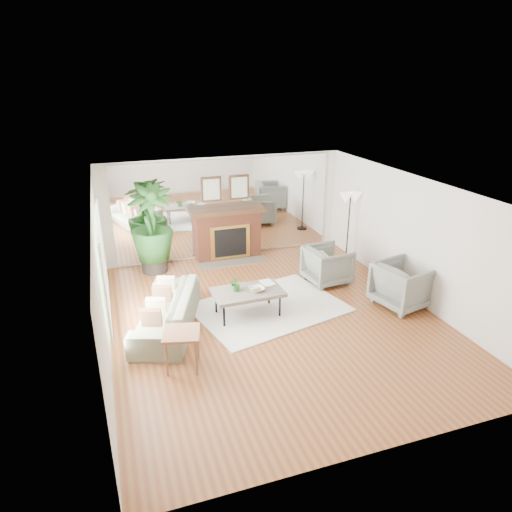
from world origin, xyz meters
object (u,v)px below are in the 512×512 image
object	(u,v)px
fireplace	(228,233)
floor_lamp	(350,203)
sofa	(167,311)
potted_ficus	(151,227)
armchair_front	(403,285)
side_table	(182,338)
coffee_table	(248,293)
armchair_back	(327,265)

from	to	relation	value
fireplace	floor_lamp	world-z (taller)	fireplace
sofa	potted_ficus	xyz separation A→B (m)	(0.09, 2.68, 0.76)
fireplace	potted_ficus	world-z (taller)	potted_ficus
armchair_front	side_table	world-z (taller)	armchair_front
sofa	potted_ficus	size ratio (longest dim) A/B	1.13
floor_lamp	side_table	bearing A→B (deg)	-146.10
fireplace	coffee_table	bearing A→B (deg)	-98.46
coffee_table	armchair_back	bearing A→B (deg)	22.63
floor_lamp	potted_ficus	bearing A→B (deg)	169.04
coffee_table	fireplace	bearing A→B (deg)	81.54
armchair_back	side_table	size ratio (longest dim) A/B	1.33
coffee_table	armchair_front	xyz separation A→B (m)	(3.04, -0.58, -0.03)
fireplace	coffee_table	distance (m)	3.03
fireplace	armchair_back	size ratio (longest dim) A/B	2.27
fireplace	floor_lamp	size ratio (longest dim) A/B	1.19
fireplace	armchair_front	xyz separation A→B (m)	(2.60, -3.57, -0.21)
armchair_back	side_table	bearing A→B (deg)	115.05
armchair_back	potted_ficus	bearing A→B (deg)	56.93
fireplace	armchair_front	distance (m)	4.42
sofa	armchair_front	world-z (taller)	armchair_front
armchair_front	floor_lamp	bearing A→B (deg)	-15.09
potted_ficus	side_table	bearing A→B (deg)	-90.60
armchair_back	fireplace	bearing A→B (deg)	33.08
fireplace	sofa	size ratio (longest dim) A/B	0.88
potted_ficus	armchair_front	bearing A→B (deg)	-36.49
armchair_front	floor_lamp	size ratio (longest dim) A/B	0.57
fireplace	floor_lamp	distance (m)	3.04
sofa	side_table	size ratio (longest dim) A/B	3.43
side_table	armchair_back	bearing A→B (deg)	30.76
fireplace	potted_ficus	bearing A→B (deg)	-172.16
sofa	armchair_front	xyz separation A→B (m)	(4.56, -0.63, 0.11)
sofa	armchair_back	bearing A→B (deg)	122.15
side_table	armchair_front	bearing A→B (deg)	8.53
armchair_back	armchair_front	distance (m)	1.73
fireplace	potted_ficus	distance (m)	1.94
coffee_table	potted_ficus	size ratio (longest dim) A/B	0.65
coffee_table	side_table	xyz separation A→B (m)	(-1.47, -1.26, 0.05)
side_table	potted_ficus	world-z (taller)	potted_ficus
fireplace	potted_ficus	size ratio (longest dim) A/B	0.99
fireplace	armchair_front	bearing A→B (deg)	-53.91
fireplace	armchair_front	size ratio (longest dim) A/B	2.07
armchair_back	armchair_front	bearing A→B (deg)	-153.84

